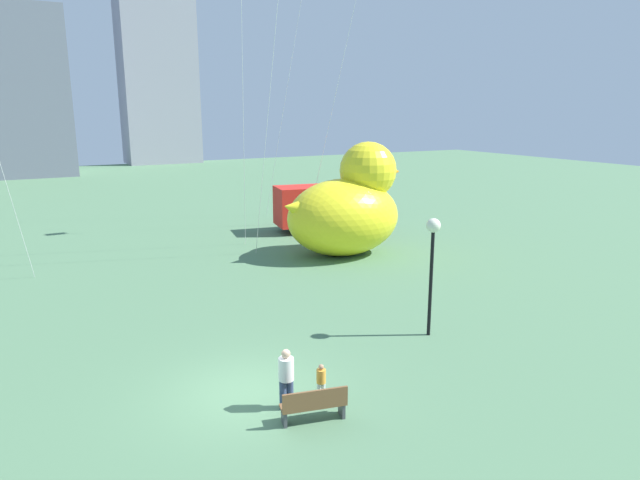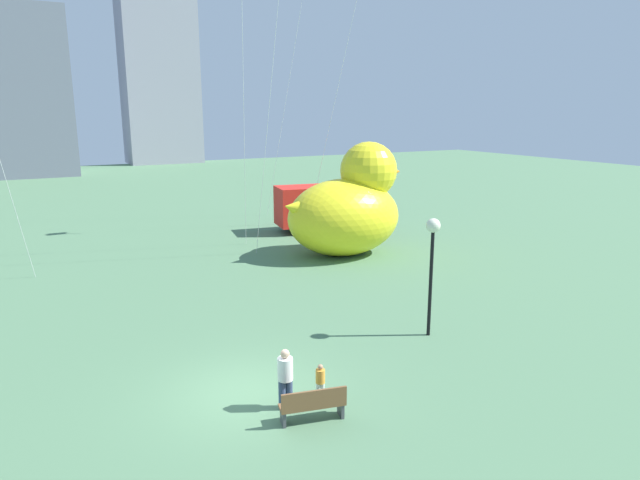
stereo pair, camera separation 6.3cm
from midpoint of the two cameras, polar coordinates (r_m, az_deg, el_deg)
name	(u,v)px [view 2 (the right image)]	position (r m, az deg, el deg)	size (l,w,h in m)	color
ground_plane	(244,393)	(15.84, -7.69, -15.21)	(140.00, 140.00, 0.00)	#507854
park_bench	(313,404)	(14.23, -0.58, -16.39)	(1.69, 0.79, 0.90)	brown
person_adult	(285,376)	(14.63, -3.43, -13.68)	(0.40, 0.40, 1.62)	#38476B
person_child	(320,381)	(15.12, 0.16, -14.13)	(0.25, 0.25, 1.02)	silver
giant_inflatable_duck	(348,207)	(29.31, 2.95, 3.33)	(7.10, 4.55, 5.88)	yellow
lamppost	(432,245)	(18.72, 11.48, -0.51)	(0.47, 0.47, 4.05)	black
box_truck	(326,207)	(35.43, 0.62, 3.34)	(6.84, 3.33, 2.85)	red
city_skyline	(3,58)	(77.21, -29.58, 15.82)	(46.15, 17.50, 35.75)	gray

